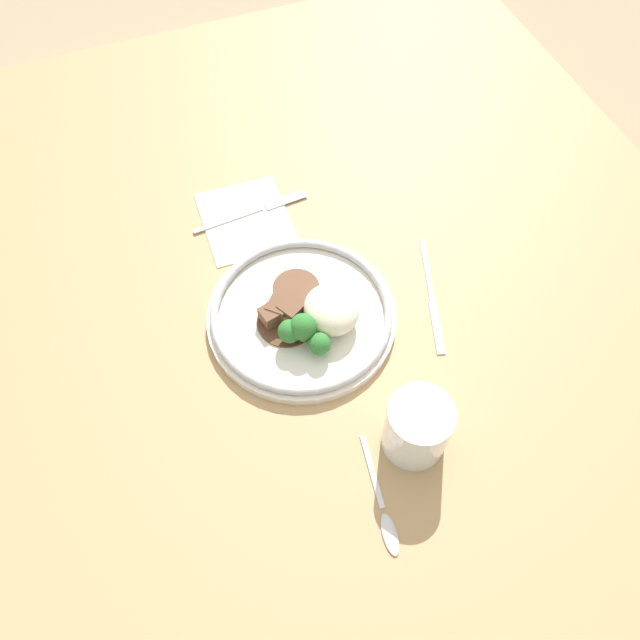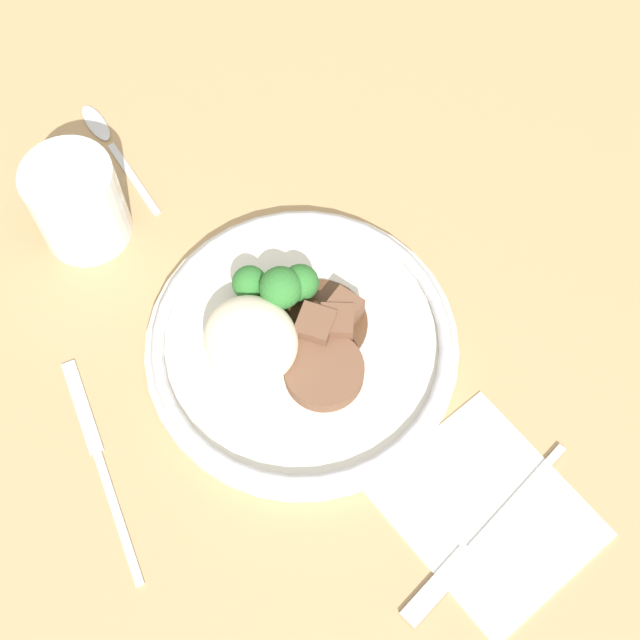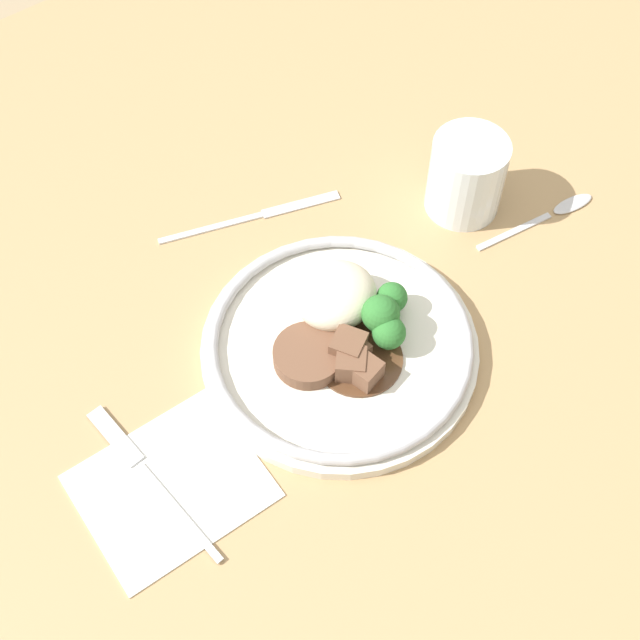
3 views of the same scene
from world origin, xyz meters
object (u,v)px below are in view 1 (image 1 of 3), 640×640
knife (432,298)px  spoon (385,518)px  plate (304,314)px  juice_glass (417,428)px  fork (262,208)px

knife → spoon: size_ratio=1.30×
plate → knife: 0.19m
juice_glass → fork: 0.45m
plate → fork: plate is taller
fork → spoon: size_ratio=1.27×
plate → juice_glass: 0.23m
fork → spoon: same height
plate → spoon: (0.30, -0.01, -0.02)m
juice_glass → spoon: 0.11m
fork → spoon: (0.52, -0.01, -0.00)m
knife → spoon: (0.27, -0.20, 0.00)m
fork → juice_glass: bearing=-86.9°
plate → spoon: 0.30m
juice_glass → plate: bearing=-163.1°
spoon → knife: bearing=152.0°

